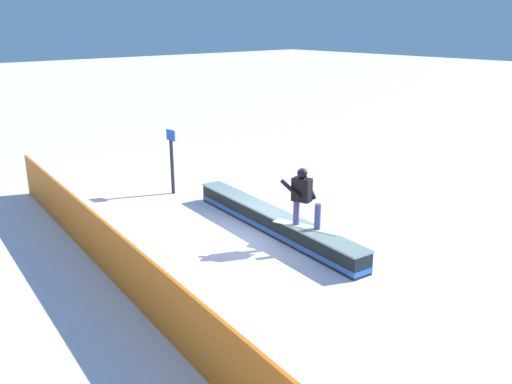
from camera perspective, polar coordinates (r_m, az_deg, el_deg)
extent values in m
plane|color=white|center=(12.81, 1.86, -4.24)|extent=(120.00, 120.00, 0.00)
cube|color=black|center=(12.72, 1.87, -3.26)|extent=(5.89, 1.13, 0.47)
cube|color=blue|center=(12.77, 1.86, -3.75)|extent=(5.90, 1.14, 0.11)
cube|color=gray|center=(12.64, 1.88, -2.19)|extent=(5.90, 1.19, 0.04)
cube|color=silver|center=(11.75, 5.36, -3.69)|extent=(1.57, 0.69, 0.01)
cylinder|color=#40498A|center=(11.76, 4.28, -2.15)|extent=(0.17, 0.17, 0.56)
cylinder|color=#40498A|center=(11.54, 6.53, -2.60)|extent=(0.17, 0.17, 0.56)
cube|color=black|center=(11.54, 4.87, 0.24)|extent=(0.45, 0.34, 0.51)
sphere|color=black|center=(11.43, 4.92, 1.99)|extent=(0.22, 0.22, 0.22)
cylinder|color=black|center=(11.47, 3.69, 0.30)|extent=(0.51, 0.23, 0.39)
cylinder|color=black|center=(11.63, 5.69, 0.49)|extent=(0.35, 0.18, 0.53)
cube|color=orange|center=(10.47, -14.74, -6.63)|extent=(13.60, 1.57, 1.15)
cylinder|color=#262628|center=(15.59, -8.86, 2.61)|extent=(0.10, 0.10, 1.56)
cube|color=blue|center=(15.37, -9.02, 5.96)|extent=(0.40, 0.04, 0.30)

